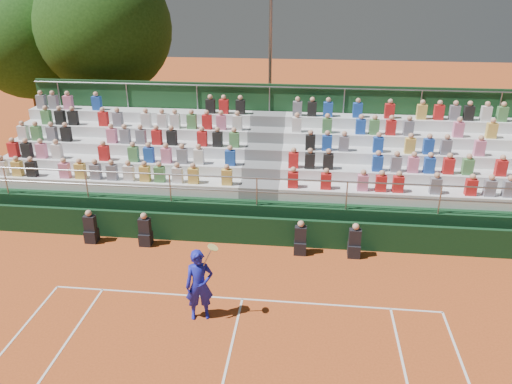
# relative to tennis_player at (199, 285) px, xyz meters

# --- Properties ---
(ground) EXTENTS (90.00, 90.00, 0.00)m
(ground) POSITION_rel_tennis_player_xyz_m (0.99, 0.90, -1.00)
(ground) COLOR #BE501F
(ground) RESTS_ON ground
(courtside_wall) EXTENTS (20.00, 0.15, 1.00)m
(courtside_wall) POSITION_rel_tennis_player_xyz_m (0.99, 4.10, -0.50)
(courtside_wall) COLOR black
(courtside_wall) RESTS_ON ground
(line_officials) EXTENTS (9.26, 0.40, 1.19)m
(line_officials) POSITION_rel_tennis_player_xyz_m (-0.12, 3.65, -0.53)
(line_officials) COLOR black
(line_officials) RESTS_ON ground
(grandstand) EXTENTS (20.00, 5.20, 4.40)m
(grandstand) POSITION_rel_tennis_player_xyz_m (0.99, 7.34, 0.09)
(grandstand) COLOR black
(grandstand) RESTS_ON ground
(tennis_player) EXTENTS (0.95, 0.66, 2.22)m
(tennis_player) POSITION_rel_tennis_player_xyz_m (0.00, 0.00, 0.00)
(tennis_player) COLOR #171EB3
(tennis_player) RESTS_ON ground
(tree_west) EXTENTS (5.65, 5.65, 8.17)m
(tree_west) POSITION_rel_tennis_player_xyz_m (-11.66, 13.95, 4.33)
(tree_west) COLOR #332412
(tree_west) RESTS_ON ground
(tree_east) EXTENTS (6.41, 6.41, 9.33)m
(tree_east) POSITION_rel_tennis_player_xyz_m (-7.31, 13.34, 5.11)
(tree_east) COLOR #332412
(tree_east) RESTS_ON ground
(floodlight_mast) EXTENTS (0.60, 0.25, 9.28)m
(floodlight_mast) POSITION_rel_tennis_player_xyz_m (0.64, 13.75, 4.33)
(floodlight_mast) COLOR gray
(floodlight_mast) RESTS_ON ground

